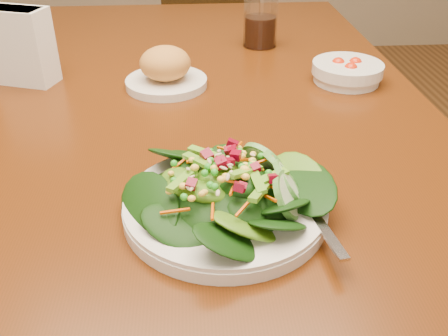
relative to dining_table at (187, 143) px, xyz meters
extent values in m
cube|color=#4B1F08|center=(0.00, 0.00, 0.08)|extent=(0.90, 1.40, 0.04)
cylinder|color=#311E08|center=(-0.39, 0.64, -0.29)|extent=(0.07, 0.07, 0.71)
cylinder|color=#311E08|center=(0.39, 0.64, -0.29)|extent=(0.07, 0.07, 0.71)
cube|color=#311E08|center=(0.08, 1.18, -0.26)|extent=(0.42, 0.42, 0.04)
cylinder|color=#311E08|center=(0.22, 1.36, -0.46)|extent=(0.04, 0.04, 0.37)
cylinder|color=#311E08|center=(-0.10, 1.32, -0.46)|extent=(0.04, 0.04, 0.37)
cylinder|color=#311E08|center=(0.26, 1.03, -0.46)|extent=(0.04, 0.04, 0.37)
cylinder|color=#311E08|center=(-0.07, 1.00, -0.46)|extent=(0.04, 0.04, 0.37)
cube|color=#311E08|center=(0.10, 1.00, -0.03)|extent=(0.36, 0.07, 0.42)
cylinder|color=silver|center=(0.05, -0.37, 0.11)|extent=(0.25, 0.25, 0.02)
ellipsoid|color=black|center=(0.05, -0.37, 0.14)|extent=(0.17, 0.17, 0.04)
cube|color=silver|center=(0.16, -0.40, 0.12)|extent=(0.05, 0.18, 0.01)
cylinder|color=silver|center=(-0.04, 0.05, 0.11)|extent=(0.16, 0.16, 0.02)
ellipsoid|color=#BB793F|center=(-0.04, 0.05, 0.15)|extent=(0.10, 0.10, 0.06)
cylinder|color=silver|center=(0.32, 0.05, 0.12)|extent=(0.14, 0.14, 0.04)
sphere|color=red|center=(0.34, 0.06, 0.13)|extent=(0.03, 0.03, 0.03)
sphere|color=red|center=(0.30, 0.06, 0.13)|extent=(0.03, 0.03, 0.03)
sphere|color=red|center=(0.32, 0.03, 0.13)|extent=(0.03, 0.03, 0.03)
cylinder|color=silver|center=(0.18, 0.29, 0.17)|extent=(0.08, 0.08, 0.14)
cylinder|color=black|center=(0.18, 0.29, 0.14)|extent=(0.07, 0.07, 0.07)
cube|color=white|center=(-0.31, 0.09, 0.17)|extent=(0.13, 0.09, 0.15)
cube|color=white|center=(-0.31, 0.09, 0.19)|extent=(0.11, 0.08, 0.12)
camera|label=1|loc=(0.01, -0.87, 0.48)|focal=40.00mm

